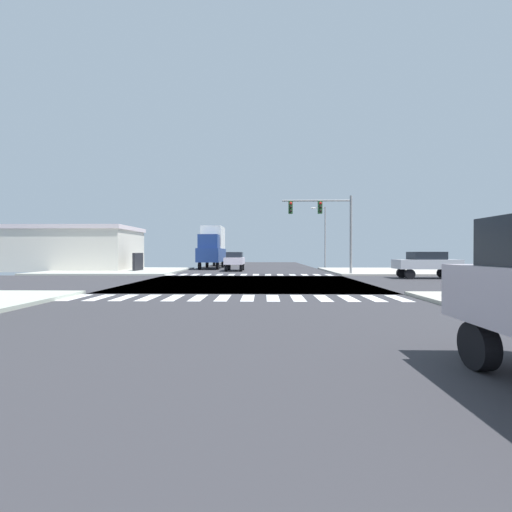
{
  "coord_description": "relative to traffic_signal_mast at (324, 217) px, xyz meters",
  "views": [
    {
      "loc": [
        0.87,
        -21.07,
        1.82
      ],
      "look_at": [
        0.25,
        8.01,
        1.54
      ],
      "focal_mm": 24.2,
      "sensor_mm": 36.0,
      "label": 1
    }
  ],
  "objects": [
    {
      "name": "sedan_trailing_3",
      "position": [
        6.59,
        -3.48,
        -3.61
      ],
      "size": [
        4.3,
        1.8,
        1.88
      ],
      "rotation": [
        0.0,
        0.0,
        4.71
      ],
      "color": "black",
      "rests_on": "ground"
    },
    {
      "name": "street_lamp",
      "position": [
        1.93,
        11.88,
        -0.41
      ],
      "size": [
        1.78,
        0.32,
        7.11
      ],
      "color": "gray",
      "rests_on": "ground"
    },
    {
      "name": "box_truck_nearside_1",
      "position": [
        -10.8,
        11.35,
        -2.16
      ],
      "size": [
        2.4,
        7.2,
        4.85
      ],
      "rotation": [
        0.0,
        0.0,
        3.14
      ],
      "color": "black",
      "rests_on": "ground"
    },
    {
      "name": "sidewalk_corner_ne",
      "position": [
        7.2,
        5.02,
        -4.66
      ],
      "size": [
        12.0,
        12.0,
        0.14
      ],
      "color": "#B2ADA3",
      "rests_on": "ground"
    },
    {
      "name": "sedan_middle_4",
      "position": [
        -10.8,
        31.01,
        -3.61
      ],
      "size": [
        1.8,
        4.3,
        1.88
      ],
      "rotation": [
        0.0,
        0.0,
        3.14
      ],
      "color": "black",
      "rests_on": "ground"
    },
    {
      "name": "crosswalk_far",
      "position": [
        -6.05,
        0.32,
        -4.72
      ],
      "size": [
        13.5,
        2.0,
        0.01
      ],
      "color": "silver",
      "rests_on": "ground"
    },
    {
      "name": "sedan_queued_2",
      "position": [
        -7.8,
        6.46,
        -3.61
      ],
      "size": [
        1.8,
        4.3,
        1.88
      ],
      "rotation": [
        0.0,
        0.0,
        3.14
      ],
      "color": "black",
      "rests_on": "ground"
    },
    {
      "name": "ground",
      "position": [
        -5.8,
        -6.98,
        -4.75
      ],
      "size": [
        90.0,
        90.0,
        0.05
      ],
      "color": "#333236"
    },
    {
      "name": "sedan_farside_1",
      "position": [
        -10.8,
        19.27,
        -3.61
      ],
      "size": [
        1.8,
        4.3,
        1.88
      ],
      "rotation": [
        0.0,
        0.0,
        3.14
      ],
      "color": "black",
      "rests_on": "ground"
    },
    {
      "name": "bank_building",
      "position": [
        -24.82,
        6.93,
        -2.48
      ],
      "size": [
        14.73,
        7.32,
        4.47
      ],
      "color": "beige",
      "rests_on": "ground"
    },
    {
      "name": "crosswalk_near",
      "position": [
        -6.05,
        -14.28,
        -4.72
      ],
      "size": [
        13.5,
        2.0,
        0.01
      ],
      "color": "silver",
      "rests_on": "ground"
    },
    {
      "name": "traffic_signal_mast",
      "position": [
        0.0,
        0.0,
        0.0
      ],
      "size": [
        5.66,
        0.55,
        6.44
      ],
      "color": "gray",
      "rests_on": "ground"
    },
    {
      "name": "sidewalk_corner_nw",
      "position": [
        -18.8,
        5.02,
        -4.66
      ],
      "size": [
        12.0,
        12.0,
        0.14
      ],
      "color": "#ACAFA4",
      "rests_on": "ground"
    }
  ]
}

